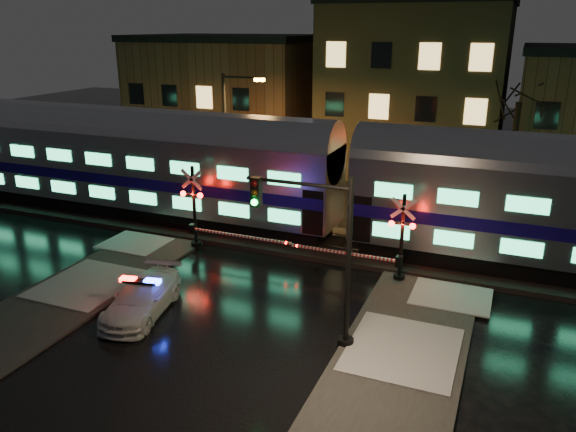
% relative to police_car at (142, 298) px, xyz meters
% --- Properties ---
extents(ground, '(120.00, 120.00, 0.00)m').
position_rel_police_car_xyz_m(ground, '(3.00, 4.02, -0.64)').
color(ground, black).
rests_on(ground, ground).
extents(ballast, '(90.00, 4.20, 0.24)m').
position_rel_police_car_xyz_m(ballast, '(3.00, 9.02, -0.52)').
color(ballast, black).
rests_on(ballast, ground).
extents(sidewalk_left, '(4.00, 20.00, 0.12)m').
position_rel_police_car_xyz_m(sidewalk_left, '(-3.50, -1.98, -0.58)').
color(sidewalk_left, '#2D2D2D').
rests_on(sidewalk_left, ground).
extents(sidewalk_right, '(4.00, 20.00, 0.12)m').
position_rel_police_car_xyz_m(sidewalk_right, '(9.50, -1.98, -0.58)').
color(sidewalk_right, '#2D2D2D').
rests_on(sidewalk_right, ground).
extents(building_left, '(14.00, 10.00, 9.00)m').
position_rel_police_car_xyz_m(building_left, '(-10.00, 26.02, 3.86)').
color(building_left, '#543120').
rests_on(building_left, ground).
extents(building_mid, '(12.00, 11.00, 11.50)m').
position_rel_police_car_xyz_m(building_mid, '(5.00, 26.52, 5.11)').
color(building_mid, brown).
rests_on(building_mid, ground).
extents(train, '(51.00, 3.12, 5.92)m').
position_rel_police_car_xyz_m(train, '(5.08, 9.01, 2.74)').
color(train, black).
rests_on(train, ballast).
extents(police_car, '(2.59, 4.64, 1.43)m').
position_rel_police_car_xyz_m(police_car, '(0.00, 0.00, 0.00)').
color(police_car, silver).
rests_on(police_car, ground).
extents(crossing_signal_right, '(5.37, 0.64, 3.80)m').
position_rel_police_car_xyz_m(crossing_signal_right, '(7.89, 6.32, 0.92)').
color(crossing_signal_right, black).
rests_on(crossing_signal_right, ground).
extents(crossing_signal_left, '(5.71, 0.65, 4.04)m').
position_rel_police_car_xyz_m(crossing_signal_left, '(-1.21, 6.32, 1.03)').
color(crossing_signal_left, black).
rests_on(crossing_signal_left, ground).
extents(traffic_light, '(3.79, 0.69, 5.87)m').
position_rel_police_car_xyz_m(traffic_light, '(6.72, 0.65, 2.48)').
color(traffic_light, black).
rests_on(traffic_light, ground).
extents(streetlight, '(2.57, 0.27, 7.69)m').
position_rel_police_car_xyz_m(streetlight, '(-3.11, 13.02, 3.79)').
color(streetlight, black).
rests_on(streetlight, ground).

